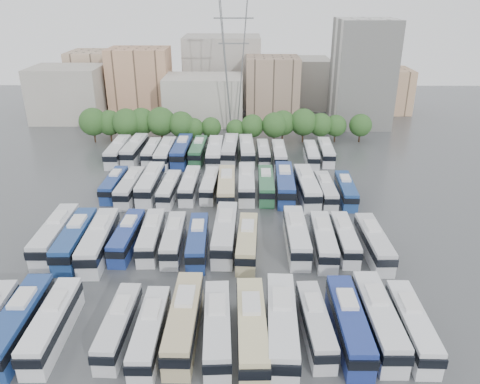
{
  "coord_description": "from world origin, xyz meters",
  "views": [
    {
      "loc": [
        4.26,
        -61.21,
        33.01
      ],
      "look_at": [
        3.75,
        6.91,
        3.0
      ],
      "focal_mm": 35.0,
      "sensor_mm": 36.0,
      "label": 1
    }
  ],
  "objects_px": {
    "bus_r3_s5": "(198,150)",
    "bus_r3_s6": "(215,152)",
    "bus_r1_s2": "(99,240)",
    "bus_r3_s8": "(247,150)",
    "bus_r0_s2": "(53,324)",
    "bus_r1_s1": "(75,239)",
    "bus_r1_s10": "(296,236)",
    "bus_r1_s12": "(345,238)",
    "bus_r2_s6": "(210,185)",
    "bus_r0_s10": "(315,323)",
    "bus_r0_s11": "(349,323)",
    "bus_r0_s5": "(150,331)",
    "bus_r1_s11": "(323,240)",
    "bus_r1_s0": "(56,234)",
    "bus_r1_s13": "(374,242)",
    "bus_r2_s4": "(169,189)",
    "bus_r2_s12": "(326,190)",
    "bus_r2_s3": "(151,183)",
    "bus_r3_s7": "(230,150)",
    "bus_r2_s1": "(114,184)",
    "electricity_pylon": "(234,54)",
    "bus_r3_s12": "(311,154)",
    "bus_r0_s12": "(378,319)",
    "bus_r3_s2": "(152,151)",
    "bus_r2_s5": "(190,185)",
    "bus_r0_s1": "(19,323)",
    "bus_r0_s4": "(119,325)",
    "bus_r1_s7": "(225,233)",
    "bus_r2_s2": "(130,187)",
    "bus_r3_s9": "(263,153)",
    "bus_r1_s5": "(174,238)",
    "bus_r1_s8": "(247,242)",
    "apartment_tower": "(362,74)",
    "bus_r2_s7": "(227,187)",
    "bus_r0_s9": "(282,324)",
    "bus_r3_s0": "(118,151)",
    "bus_r0_s8": "(252,329)",
    "bus_r0_s6": "(184,320)",
    "bus_r3_s4": "(182,151)",
    "bus_r1_s6": "(198,241)",
    "bus_r2_s8": "(246,183)",
    "bus_r2_s10": "(285,184)",
    "bus_r2_s13": "(346,190)",
    "bus_r2_s9": "(266,185)",
    "bus_r2_s11": "(307,186)"
  },
  "relations": [
    {
      "from": "bus_r3_s5",
      "to": "bus_r3_s6",
      "type": "height_order",
      "value": "bus_r3_s6"
    },
    {
      "from": "bus_r1_s2",
      "to": "bus_r3_s8",
      "type": "relative_size",
      "value": 1.03
    },
    {
      "from": "bus_r0_s2",
      "to": "bus_r1_s1",
      "type": "distance_m",
      "value": 17.4
    },
    {
      "from": "bus_r1_s10",
      "to": "bus_r1_s12",
      "type": "bearing_deg",
      "value": -1.54
    },
    {
      "from": "bus_r2_s6",
      "to": "bus_r0_s10",
      "type": "bearing_deg",
      "value": -67.27
    },
    {
      "from": "bus_r0_s2",
      "to": "bus_r0_s11",
      "type": "distance_m",
      "value": 29.9
    },
    {
      "from": "bus_r0_s5",
      "to": "bus_r1_s11",
      "type": "height_order",
      "value": "bus_r1_s11"
    },
    {
      "from": "bus_r1_s0",
      "to": "bus_r1_s13",
      "type": "distance_m",
      "value": 43.04
    },
    {
      "from": "bus_r0_s10",
      "to": "bus_r2_s4",
      "type": "relative_size",
      "value": 1.01
    },
    {
      "from": "bus_r2_s12",
      "to": "bus_r0_s11",
      "type": "bearing_deg",
      "value": -95.83
    },
    {
      "from": "bus_r0_s11",
      "to": "bus_r2_s3",
      "type": "xyz_separation_m",
      "value": [
        -26.67,
        36.36,
        0.05
      ]
    },
    {
      "from": "bus_r3_s7",
      "to": "bus_r2_s1",
      "type": "bearing_deg",
      "value": -135.33
    },
    {
      "from": "electricity_pylon",
      "to": "bus_r1_s11",
      "type": "distance_m",
      "value": 60.28
    },
    {
      "from": "bus_r1_s2",
      "to": "bus_r0_s10",
      "type": "bearing_deg",
      "value": -33.28
    },
    {
      "from": "bus_r3_s12",
      "to": "bus_r3_s7",
      "type": "bearing_deg",
      "value": 176.0
    },
    {
      "from": "bus_r1_s13",
      "to": "bus_r3_s8",
      "type": "distance_m",
      "value": 41.02
    },
    {
      "from": "bus_r0_s12",
      "to": "bus_r3_s2",
      "type": "relative_size",
      "value": 1.15
    },
    {
      "from": "bus_r0_s5",
      "to": "bus_r2_s5",
      "type": "bearing_deg",
      "value": 90.24
    },
    {
      "from": "bus_r2_s5",
      "to": "bus_r3_s6",
      "type": "xyz_separation_m",
      "value": [
        3.37,
        16.34,
        0.29
      ]
    },
    {
      "from": "bus_r0_s1",
      "to": "bus_r0_s4",
      "type": "relative_size",
      "value": 1.18
    },
    {
      "from": "bus_r1_s7",
      "to": "bus_r3_s12",
      "type": "relative_size",
      "value": 1.2
    },
    {
      "from": "bus_r0_s12",
      "to": "bus_r2_s2",
      "type": "relative_size",
      "value": 1.06
    },
    {
      "from": "bus_r2_s4",
      "to": "bus_r3_s9",
      "type": "height_order",
      "value": "bus_r2_s4"
    },
    {
      "from": "bus_r1_s0",
      "to": "bus_r1_s2",
      "type": "distance_m",
      "value": 6.64
    },
    {
      "from": "bus_r1_s13",
      "to": "bus_r1_s5",
      "type": "bearing_deg",
      "value": 176.66
    },
    {
      "from": "bus_r1_s8",
      "to": "bus_r2_s3",
      "type": "xyz_separation_m",
      "value": [
        -16.53,
        19.83,
        0.16
      ]
    },
    {
      "from": "apartment_tower",
      "to": "bus_r1_s2",
      "type": "relative_size",
      "value": 1.95
    },
    {
      "from": "bus_r2_s12",
      "to": "bus_r2_s1",
      "type": "bearing_deg",
      "value": 175.55
    },
    {
      "from": "bus_r1_s11",
      "to": "bus_r3_s7",
      "type": "xyz_separation_m",
      "value": [
        -13.52,
        37.29,
        0.18
      ]
    },
    {
      "from": "bus_r2_s7",
      "to": "bus_r0_s9",
      "type": "bearing_deg",
      "value": -80.0
    },
    {
      "from": "bus_r1_s12",
      "to": "bus_r3_s0",
      "type": "distance_m",
      "value": 53.22
    },
    {
      "from": "bus_r1_s12",
      "to": "bus_r0_s8",
      "type": "bearing_deg",
      "value": -123.66
    },
    {
      "from": "bus_r0_s6",
      "to": "bus_r1_s1",
      "type": "distance_m",
      "value": 23.49
    },
    {
      "from": "bus_r3_s4",
      "to": "bus_r1_s6",
      "type": "bearing_deg",
      "value": -78.21
    },
    {
      "from": "bus_r0_s8",
      "to": "bus_r3_s9",
      "type": "xyz_separation_m",
      "value": [
        3.23,
        54.45,
        -0.34
      ]
    },
    {
      "from": "bus_r1_s2",
      "to": "bus_r2_s8",
      "type": "height_order",
      "value": "bus_r1_s2"
    },
    {
      "from": "bus_r3_s4",
      "to": "bus_r3_s8",
      "type": "distance_m",
      "value": 13.34
    },
    {
      "from": "bus_r2_s1",
      "to": "bus_r0_s6",
      "type": "bearing_deg",
      "value": -64.44
    },
    {
      "from": "bus_r0_s9",
      "to": "bus_r2_s5",
      "type": "height_order",
      "value": "bus_r0_s9"
    },
    {
      "from": "bus_r3_s8",
      "to": "bus_r3_s0",
      "type": "bearing_deg",
      "value": 179.14
    },
    {
      "from": "bus_r1_s2",
      "to": "bus_r3_s6",
      "type": "relative_size",
      "value": 1.0
    },
    {
      "from": "bus_r3_s4",
      "to": "bus_r0_s5",
      "type": "bearing_deg",
      "value": -84.68
    },
    {
      "from": "bus_r1_s0",
      "to": "bus_r2_s10",
      "type": "distance_m",
      "value": 37.38
    },
    {
      "from": "bus_r0_s11",
      "to": "bus_r3_s7",
      "type": "height_order",
      "value": "bus_r3_s7"
    },
    {
      "from": "bus_r1_s7",
      "to": "bus_r3_s12",
      "type": "distance_m",
      "value": 37.64
    },
    {
      "from": "electricity_pylon",
      "to": "bus_r2_s1",
      "type": "relative_size",
      "value": 3.06
    },
    {
      "from": "electricity_pylon",
      "to": "bus_r2_s13",
      "type": "distance_m",
      "value": 46.89
    },
    {
      "from": "bus_r2_s9",
      "to": "bus_r3_s4",
      "type": "relative_size",
      "value": 0.88
    },
    {
      "from": "bus_r1_s10",
      "to": "bus_r2_s11",
      "type": "distance_m",
      "value": 17.17
    },
    {
      "from": "bus_r1_s12",
      "to": "bus_r1_s13",
      "type": "relative_size",
      "value": 0.93
    }
  ]
}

